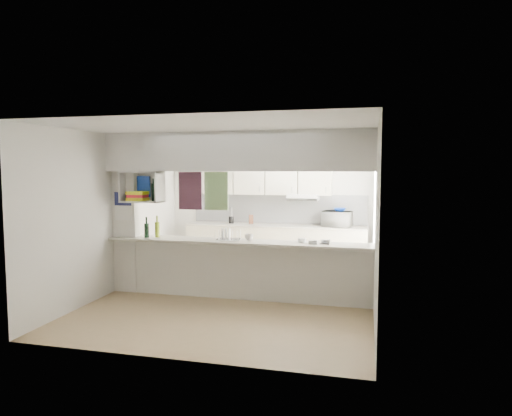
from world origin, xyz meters
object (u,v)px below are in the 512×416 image
(microwave, at_px, (337,219))
(wine_bottles, at_px, (152,229))
(bowl, at_px, (340,210))
(dish_rack, at_px, (228,235))

(microwave, xyz_separation_m, wine_bottles, (-2.85, -2.14, -0.02))
(bowl, relative_size, wine_bottles, 0.70)
(microwave, bearing_deg, wine_bottles, 49.83)
(bowl, distance_m, wine_bottles, 3.62)
(microwave, relative_size, bowl, 2.15)
(microwave, distance_m, dish_rack, 2.62)
(microwave, distance_m, bowl, 0.19)
(bowl, height_order, dish_rack, bowl)
(wine_bottles, bearing_deg, dish_rack, 1.65)
(dish_rack, bearing_deg, bowl, 43.98)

